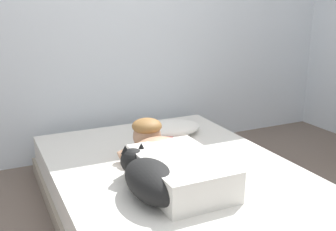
{
  "coord_description": "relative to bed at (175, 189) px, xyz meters",
  "views": [
    {
      "loc": [
        -1.12,
        -1.67,
        1.33
      ],
      "look_at": [
        0.03,
        0.77,
        0.55
      ],
      "focal_mm": 43.29,
      "sensor_mm": 36.0,
      "label": 1
    }
  ],
  "objects": [
    {
      "name": "cell_phone",
      "position": [
        0.14,
        -0.31,
        0.16
      ],
      "size": [
        0.07,
        0.14,
        0.01
      ],
      "primitive_type": "cube",
      "color": "black",
      "rests_on": "bed"
    },
    {
      "name": "back_wall",
      "position": [
        0.07,
        1.21,
        1.1
      ],
      "size": [
        4.23,
        0.12,
        2.5
      ],
      "color": "silver",
      "rests_on": "ground"
    },
    {
      "name": "pillow",
      "position": [
        0.23,
        0.58,
        0.21
      ],
      "size": [
        0.52,
        0.32,
        0.11
      ],
      "primitive_type": "ellipsoid",
      "color": "white",
      "rests_on": "bed"
    },
    {
      "name": "dog",
      "position": [
        -0.29,
        -0.28,
        0.25
      ],
      "size": [
        0.26,
        0.57,
        0.21
      ],
      "color": "black",
      "rests_on": "bed"
    },
    {
      "name": "coffee_cup",
      "position": [
        0.12,
        0.32,
        0.19
      ],
      "size": [
        0.12,
        0.09,
        0.07
      ],
      "color": "#D84C47",
      "rests_on": "bed"
    },
    {
      "name": "person_lying",
      "position": [
        -0.09,
        -0.12,
        0.26
      ],
      "size": [
        0.43,
        0.92,
        0.27
      ],
      "color": "silver",
      "rests_on": "bed"
    },
    {
      "name": "bed",
      "position": [
        0.0,
        0.0,
        0.0
      ],
      "size": [
        1.51,
        2.07,
        0.3
      ],
      "color": "gray",
      "rests_on": "ground"
    }
  ]
}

